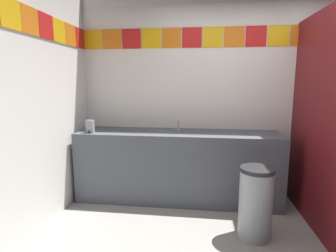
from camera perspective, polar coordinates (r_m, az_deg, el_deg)
The scene contains 6 objects.
wall_back at distance 3.69m, azimuth 17.72°, elevation 7.74°, with size 4.55×0.09×2.86m.
wall_side at distance 2.63m, azimuth -32.06°, elevation 6.31°, with size 0.09×3.10×2.86m.
vanity_counter at distance 3.47m, azimuth 2.05°, elevation -8.47°, with size 2.54×0.60×0.89m.
faucet_center at distance 3.44m, azimuth 2.23°, elevation -0.18°, with size 0.04×0.10×0.14m.
soap_dispenser at distance 3.44m, azimuth -16.36°, elevation -0.10°, with size 0.09×0.09×0.16m.
trash_bin at distance 2.81m, azimuth 18.27°, elevation -15.37°, with size 0.32×0.32×0.71m.
Camera 1 is at (-0.66, -2.04, 1.51)m, focal length 28.41 mm.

